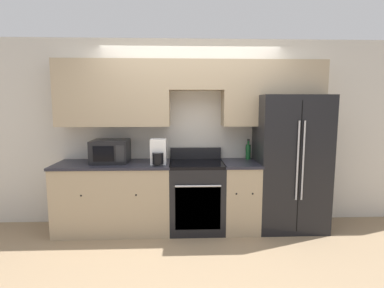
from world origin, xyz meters
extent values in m
plane|color=#937A5B|center=(0.00, 0.00, 0.00)|extent=(12.00, 12.00, 0.00)
cube|color=beige|center=(0.00, 0.66, 1.30)|extent=(8.00, 0.06, 2.60)
cube|color=tan|center=(-1.05, 0.46, 1.85)|extent=(1.50, 0.33, 0.87)
cube|color=tan|center=(0.06, 0.46, 2.09)|extent=(0.72, 0.33, 0.39)
cube|color=tan|center=(1.11, 0.46, 1.85)|extent=(1.38, 0.33, 0.87)
cube|color=tan|center=(-1.05, 0.31, 0.45)|extent=(1.50, 0.62, 0.89)
cube|color=#23232D|center=(-1.05, 0.31, 0.91)|extent=(1.53, 0.64, 0.03)
sphere|color=black|center=(-1.39, 0.00, 0.58)|extent=(0.03, 0.03, 0.03)
sphere|color=black|center=(-0.71, 0.00, 0.58)|extent=(0.03, 0.03, 0.03)
cube|color=tan|center=(0.65, 0.31, 0.45)|extent=(0.46, 0.62, 0.89)
cube|color=#23232D|center=(0.65, 0.31, 0.91)|extent=(0.48, 0.64, 0.03)
sphere|color=black|center=(0.55, 0.00, 0.58)|extent=(0.03, 0.03, 0.03)
sphere|color=black|center=(0.76, 0.00, 0.58)|extent=(0.03, 0.03, 0.03)
cube|color=black|center=(0.06, 0.31, 0.44)|extent=(0.72, 0.62, 0.89)
cube|color=black|center=(0.06, 0.01, 0.40)|extent=(0.58, 0.01, 0.57)
cube|color=black|center=(0.06, 0.31, 0.91)|extent=(0.72, 0.62, 0.04)
cube|color=black|center=(0.06, 0.59, 1.01)|extent=(0.72, 0.04, 0.16)
cylinder|color=silver|center=(0.06, -0.02, 0.69)|extent=(0.58, 0.02, 0.02)
cube|color=black|center=(1.34, 0.37, 0.91)|extent=(0.92, 0.73, 1.82)
cube|color=black|center=(1.34, 0.00, 0.91)|extent=(0.01, 0.01, 1.68)
cylinder|color=#B7B7BC|center=(1.31, -0.02, 1.00)|extent=(0.02, 0.02, 1.00)
cylinder|color=#B7B7BC|center=(1.38, -0.02, 1.00)|extent=(0.02, 0.02, 1.00)
cube|color=black|center=(-1.09, 0.36, 1.08)|extent=(0.48, 0.40, 0.30)
cube|color=black|center=(-1.13, 0.16, 1.08)|extent=(0.26, 0.01, 0.20)
cube|color=#262628|center=(-0.92, 0.16, 1.08)|extent=(0.11, 0.01, 0.21)
cylinder|color=#195928|center=(0.81, 0.53, 1.03)|extent=(0.07, 0.07, 0.21)
cylinder|color=#195928|center=(0.81, 0.53, 1.16)|extent=(0.03, 0.03, 0.06)
cylinder|color=black|center=(0.81, 0.53, 1.20)|extent=(0.03, 0.03, 0.02)
cube|color=white|center=(-0.44, 0.24, 1.09)|extent=(0.20, 0.21, 0.33)
cylinder|color=black|center=(-0.44, 0.12, 1.02)|extent=(0.14, 0.14, 0.15)
camera|label=1|loc=(-0.15, -3.63, 1.70)|focal=28.00mm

